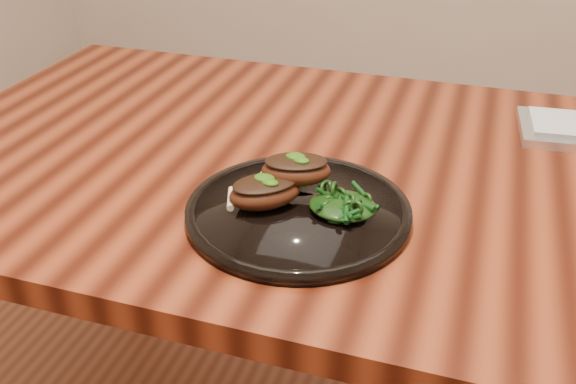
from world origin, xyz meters
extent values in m
cube|color=#330E06|center=(0.00, 0.00, 0.73)|extent=(1.60, 0.80, 0.04)
cylinder|color=#35160C|center=(-0.74, 0.34, 0.35)|extent=(0.06, 0.06, 0.71)
cylinder|color=black|center=(-0.11, -0.17, 0.76)|extent=(0.30, 0.30, 0.02)
torus|color=black|center=(-0.11, -0.17, 0.76)|extent=(0.30, 0.30, 0.01)
cylinder|color=black|center=(-0.11, -0.17, 0.76)|extent=(0.20, 0.20, 0.00)
ellipsoid|color=#421A0C|center=(-0.16, -0.18, 0.79)|extent=(0.11, 0.11, 0.04)
ellipsoid|color=black|center=(-0.16, -0.18, 0.80)|extent=(0.10, 0.10, 0.01)
cylinder|color=beige|center=(-0.20, -0.20, 0.78)|extent=(0.02, 0.05, 0.01)
ellipsoid|color=#174006|center=(-0.16, -0.18, 0.81)|extent=(0.03, 0.02, 0.01)
ellipsoid|color=#421A0C|center=(-0.13, -0.14, 0.80)|extent=(0.11, 0.09, 0.04)
ellipsoid|color=black|center=(-0.13, -0.14, 0.82)|extent=(0.10, 0.08, 0.01)
cylinder|color=beige|center=(-0.17, -0.14, 0.80)|extent=(0.01, 0.05, 0.01)
ellipsoid|color=#174006|center=(-0.13, -0.14, 0.82)|extent=(0.03, 0.02, 0.01)
ellipsoid|color=#174006|center=(-0.15, -0.11, 0.77)|extent=(0.08, 0.06, 0.01)
ellipsoid|color=black|center=(-0.06, -0.17, 0.78)|extent=(0.09, 0.08, 0.02)
camera|label=1|loc=(0.09, -0.86, 1.21)|focal=40.00mm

